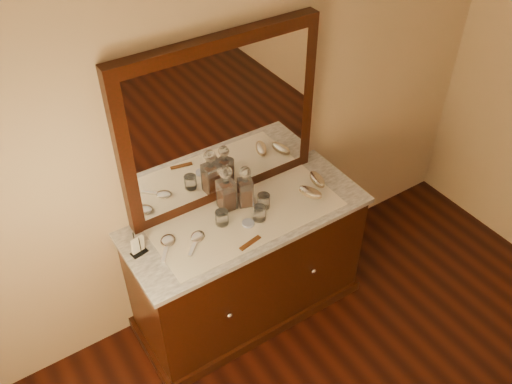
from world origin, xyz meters
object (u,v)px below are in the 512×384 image
brush_far (317,179)px  brush_near (310,192)px  mirror_frame (221,123)px  hand_mirror_outer (167,243)px  dresser_cabinet (247,266)px  napkin_rack (138,246)px  comb (250,243)px  decanter_right (245,190)px  decanter_left (226,192)px  pin_dish (248,223)px  hand_mirror_inner (197,239)px

brush_far → brush_near: bearing=-146.2°
mirror_frame → hand_mirror_outer: 0.72m
brush_far → dresser_cabinet: bearing=-178.7°
mirror_frame → napkin_rack: bearing=-164.4°
mirror_frame → comb: (-0.10, -0.45, -0.49)m
comb → decanter_right: size_ratio=0.53×
decanter_left → brush_near: decanter_left is taller
pin_dish → decanter_left: decanter_left is taller
mirror_frame → decanter_left: (-0.06, -0.13, -0.38)m
comb → hand_mirror_inner: (-0.23, 0.18, 0.00)m
comb → decanter_right: (0.15, 0.29, 0.10)m
napkin_rack → brush_near: 1.06m
decanter_left → hand_mirror_outer: bearing=-169.6°
dresser_cabinet → hand_mirror_outer: size_ratio=7.02×
decanter_right → hand_mirror_inner: 0.41m
pin_dish → decanter_right: (0.08, 0.16, 0.10)m
napkin_rack → brush_near: (1.05, -0.13, -0.03)m
pin_dish → napkin_rack: napkin_rack is taller
dresser_cabinet → comb: 0.50m
decanter_left → dresser_cabinet: bearing=-63.1°
hand_mirror_outer → hand_mirror_inner: bearing=-20.9°
brush_far → hand_mirror_outer: brush_far is taller
napkin_rack → brush_far: bearing=-2.7°
dresser_cabinet → brush_far: bearing=1.3°
brush_near → hand_mirror_outer: (-0.90, 0.10, -0.01)m
pin_dish → comb: (-0.07, -0.13, -0.00)m
mirror_frame → brush_near: 0.70m
brush_near → hand_mirror_outer: size_ratio=0.83×
brush_near → brush_far: size_ratio=1.04×
napkin_rack → hand_mirror_inner: bearing=-15.7°
decanter_right → brush_far: 0.49m
hand_mirror_outer → napkin_rack: bearing=169.6°
comb → hand_mirror_outer: (-0.38, 0.24, 0.00)m
decanter_left → napkin_rack: bearing=-175.1°
comb → decanter_left: size_ratio=0.48×
mirror_frame → brush_near: size_ratio=7.23×
decanter_left → hand_mirror_outer: (-0.42, -0.08, -0.11)m
brush_near → decanter_left: bearing=159.4°
brush_far → mirror_frame: bearing=156.0°
pin_dish → brush_far: brush_far is taller
brush_near → brush_far: bearing=33.8°
hand_mirror_inner → pin_dish: bearing=-9.6°
pin_dish → dresser_cabinet: bearing=64.8°
mirror_frame → napkin_rack: size_ratio=9.07×
dresser_cabinet → napkin_rack: 0.81m
dresser_cabinet → hand_mirror_inner: 0.56m
mirror_frame → decanter_left: 0.41m
mirror_frame → decanter_left: bearing=-115.0°
napkin_rack → comb: bearing=-26.8°
dresser_cabinet → decanter_right: 0.56m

